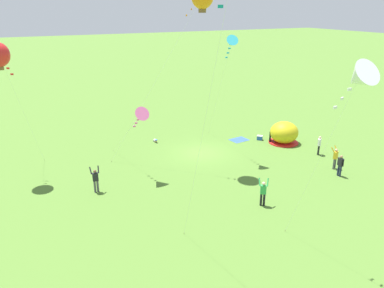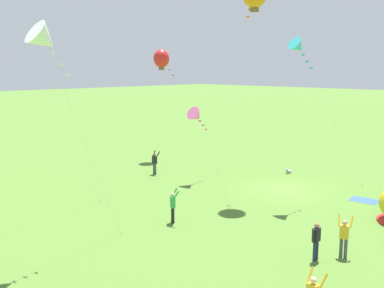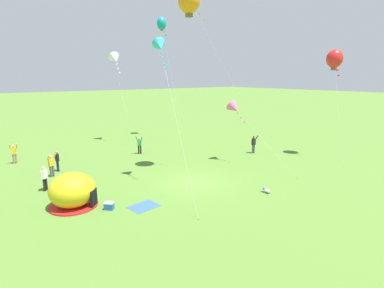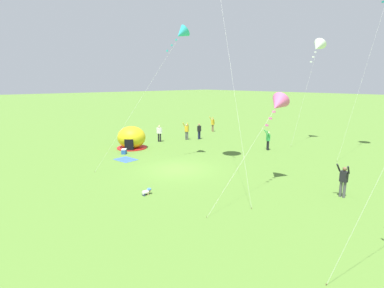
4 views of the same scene
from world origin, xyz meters
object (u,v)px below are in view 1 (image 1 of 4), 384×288
object	(u,v)px
kite_white	(359,78)
cooler_box	(260,138)
popup_tent	(284,133)
person_flying_kite	(96,179)
person_watching_sky	(319,144)
toddler_crawling	(155,140)
person_near_tent	(340,165)
person_arms_raised	(335,157)
kite_cyan	(231,43)
person_strolling	(263,192)
kite_pink	(140,116)

from	to	relation	value
kite_white	cooler_box	bearing A→B (deg)	-115.51
popup_tent	cooler_box	world-z (taller)	popup_tent
person_flying_kite	person_watching_sky	world-z (taller)	person_flying_kite
toddler_crawling	person_near_tent	world-z (taller)	person_near_tent
person_flying_kite	person_arms_raised	distance (m)	18.72
popup_tent	kite_cyan	xyz separation A→B (m)	(6.69, 0.63, 8.68)
person_strolling	person_near_tent	bearing A→B (deg)	-172.27
person_near_tent	kite_cyan	world-z (taller)	kite_cyan
popup_tent	kite_pink	size ratio (longest dim) A/B	0.39
person_strolling	person_arms_raised	xyz separation A→B (m)	(-8.79, -2.29, -0.00)
person_arms_raised	kite_pink	size ratio (longest dim) A/B	0.26
person_strolling	person_watching_sky	xyz separation A→B (m)	(-9.85, -5.16, -0.03)
person_strolling	kite_pink	xyz separation A→B (m)	(5.62, -7.65, 3.92)
person_watching_sky	kite_pink	xyz separation A→B (m)	(15.46, -2.49, 3.95)
person_watching_sky	kite_cyan	world-z (taller)	kite_cyan
popup_tent	kite_pink	distance (m)	15.24
cooler_box	person_near_tent	distance (m)	9.60
cooler_box	person_arms_raised	xyz separation A→B (m)	(-1.27, 8.36, 0.78)
kite_cyan	person_flying_kite	bearing A→B (deg)	7.51
kite_white	kite_cyan	distance (m)	15.30
person_strolling	person_arms_raised	bearing A→B (deg)	-165.37
cooler_box	kite_cyan	world-z (taller)	kite_cyan
cooler_box	person_strolling	xyz separation A→B (m)	(7.51, 10.65, 0.78)
person_flying_kite	person_watching_sky	size ratio (longest dim) A/B	1.10
person_strolling	kite_cyan	bearing A→B (deg)	-105.84
person_near_tent	kite_pink	bearing A→B (deg)	-25.58
person_strolling	person_watching_sky	bearing A→B (deg)	-152.37
person_arms_raised	kite_white	world-z (taller)	kite_white
person_arms_raised	kite_pink	bearing A→B (deg)	-20.40
cooler_box	person_near_tent	size ratio (longest dim) A/B	0.37
cooler_box	toddler_crawling	bearing A→B (deg)	-22.44
toddler_crawling	person_near_tent	xyz separation A→B (m)	(-10.01, 13.46, 0.79)
toddler_crawling	person_watching_sky	world-z (taller)	person_watching_sky
person_flying_kite	kite_pink	world-z (taller)	kite_pink
kite_pink	kite_cyan	world-z (taller)	kite_cyan
toddler_crawling	kite_cyan	bearing A→B (deg)	124.61
toddler_crawling	kite_white	world-z (taller)	kite_white
person_near_tent	person_flying_kite	world-z (taller)	person_flying_kite
person_strolling	toddler_crawling	bearing A→B (deg)	-82.41
kite_cyan	toddler_crawling	bearing A→B (deg)	-55.39
popup_tent	person_strolling	xyz separation A→B (m)	(9.05, 8.95, 0.00)
toddler_crawling	kite_white	distance (m)	23.25
person_arms_raised	person_watching_sky	world-z (taller)	person_arms_raised
popup_tent	person_arms_raised	size ratio (longest dim) A/B	1.49
kite_pink	toddler_crawling	bearing A→B (deg)	-118.04
person_strolling	popup_tent	bearing A→B (deg)	-135.31
kite_white	popup_tent	bearing A→B (deg)	-122.11
person_near_tent	toddler_crawling	bearing A→B (deg)	-53.35
toddler_crawling	person_flying_kite	world-z (taller)	person_flying_kite
cooler_box	person_strolling	world-z (taller)	person_strolling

